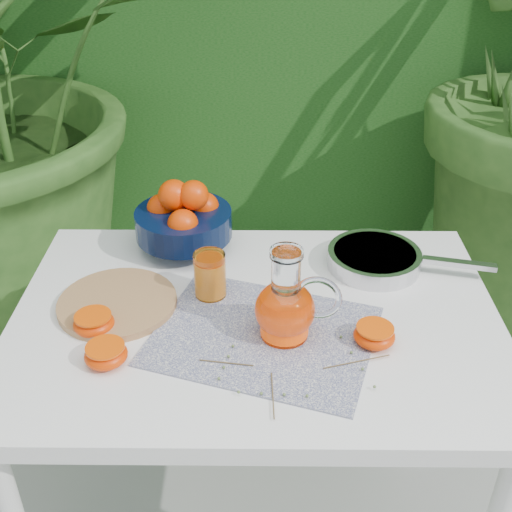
{
  "coord_description": "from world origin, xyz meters",
  "views": [
    {
      "loc": [
        -0.07,
        -0.98,
        1.55
      ],
      "look_at": [
        -0.08,
        0.09,
        0.88
      ],
      "focal_mm": 45.0,
      "sensor_mm": 36.0,
      "label": 1
    }
  ],
  "objects_px": {
    "white_table": "(256,346)",
    "cutting_board": "(117,303)",
    "juice_pitcher": "(286,307)",
    "saute_pan": "(376,258)",
    "fruit_bowl": "(183,217)"
  },
  "relations": [
    {
      "from": "fruit_bowl",
      "to": "juice_pitcher",
      "type": "height_order",
      "value": "juice_pitcher"
    },
    {
      "from": "cutting_board",
      "to": "juice_pitcher",
      "type": "bearing_deg",
      "value": -15.22
    },
    {
      "from": "white_table",
      "to": "fruit_bowl",
      "type": "xyz_separation_m",
      "value": [
        -0.17,
        0.27,
        0.16
      ]
    },
    {
      "from": "cutting_board",
      "to": "juice_pitcher",
      "type": "distance_m",
      "value": 0.37
    },
    {
      "from": "juice_pitcher",
      "to": "cutting_board",
      "type": "bearing_deg",
      "value": 164.78
    },
    {
      "from": "white_table",
      "to": "cutting_board",
      "type": "distance_m",
      "value": 0.3
    },
    {
      "from": "juice_pitcher",
      "to": "saute_pan",
      "type": "distance_m",
      "value": 0.33
    },
    {
      "from": "white_table",
      "to": "cutting_board",
      "type": "relative_size",
      "value": 4.05
    },
    {
      "from": "white_table",
      "to": "fruit_bowl",
      "type": "distance_m",
      "value": 0.36
    },
    {
      "from": "white_table",
      "to": "saute_pan",
      "type": "height_order",
      "value": "saute_pan"
    },
    {
      "from": "saute_pan",
      "to": "white_table",
      "type": "bearing_deg",
      "value": -145.36
    },
    {
      "from": "white_table",
      "to": "juice_pitcher",
      "type": "distance_m",
      "value": 0.18
    },
    {
      "from": "white_table",
      "to": "fruit_bowl",
      "type": "bearing_deg",
      "value": 122.85
    },
    {
      "from": "white_table",
      "to": "cutting_board",
      "type": "height_order",
      "value": "cutting_board"
    },
    {
      "from": "cutting_board",
      "to": "fruit_bowl",
      "type": "height_order",
      "value": "fruit_bowl"
    }
  ]
}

